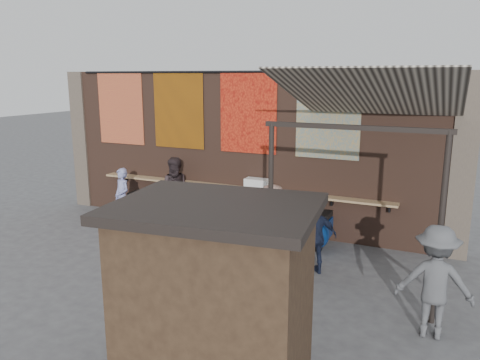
{
  "coord_description": "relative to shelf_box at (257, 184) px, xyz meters",
  "views": [
    {
      "loc": [
        4.96,
        -8.12,
        3.88
      ],
      "look_at": [
        0.67,
        1.2,
        1.59
      ],
      "focal_mm": 35.0,
      "sensor_mm": 36.0,
      "label": 1
    }
  ],
  "objects": [
    {
      "name": "awning_post_left",
      "position": [
        1.46,
        -2.9,
        0.29
      ],
      "size": [
        0.09,
        0.09,
        3.1
      ],
      "primitive_type": "cylinder",
      "color": "black",
      "rests_on": "ground"
    },
    {
      "name": "scooter_stool_2",
      "position": [
        -2.31,
        -0.34,
        -0.84
      ],
      "size": [
        0.4,
        0.88,
        0.84
      ],
      "primitive_type": null,
      "color": "#824B0B",
      "rests_on": "ground"
    },
    {
      "name": "pier_left",
      "position": [
        -5.84,
        0.4,
        0.74
      ],
      "size": [
        0.5,
        0.5,
        4.0
      ],
      "primitive_type": "cube",
      "color": "#4C4238",
      "rests_on": "ground"
    },
    {
      "name": "scooter_stool_8",
      "position": [
        1.21,
        -0.27,
        -0.84
      ],
      "size": [
        0.4,
        0.89,
        0.85
      ],
      "primitive_type": null,
      "color": "#0D5D14",
      "rests_on": "ground"
    },
    {
      "name": "stall_shelf",
      "position": [
        1.76,
        -4.92,
        -0.42
      ],
      "size": [
        1.77,
        0.3,
        0.06
      ],
      "primitive_type": "cube",
      "rotation": [
        0.0,
        0.0,
        0.11
      ],
      "color": "#473321",
      "rests_on": "market_stall"
    },
    {
      "name": "scooter_stool_1",
      "position": [
        -2.91,
        -0.32,
        -0.88
      ],
      "size": [
        0.36,
        0.8,
        0.76
      ],
      "primitive_type": null,
      "color": "#251753",
      "rests_on": "ground"
    },
    {
      "name": "diner_left",
      "position": [
        -3.47,
        -0.9,
        -0.49
      ],
      "size": [
        0.66,
        0.56,
        1.54
      ],
      "primitive_type": "imported",
      "rotation": [
        0.0,
        0.0,
        -0.41
      ],
      "color": "#878DC5",
      "rests_on": "ground"
    },
    {
      "name": "shopper_navy",
      "position": [
        2.0,
        -1.8,
        -0.5
      ],
      "size": [
        0.94,
        0.81,
        1.52
      ],
      "primitive_type": "imported",
      "rotation": [
        0.0,
        0.0,
        3.74
      ],
      "color": "#161D33",
      "rests_on": "ground"
    },
    {
      "name": "tapestry_orange",
      "position": [
        -0.34,
        0.18,
        1.74
      ],
      "size": [
        1.5,
        0.02,
        2.0
      ],
      "primitive_type": "cube",
      "color": "red",
      "rests_on": "brick_wall"
    },
    {
      "name": "scooter_stool_3",
      "position": [
        -1.7,
        -0.26,
        -0.92
      ],
      "size": [
        0.33,
        0.72,
        0.69
      ],
      "primitive_type": null,
      "color": "black",
      "rests_on": "ground"
    },
    {
      "name": "awning_ledger",
      "position": [
        2.86,
        0.19,
        2.69
      ],
      "size": [
        3.3,
        0.08,
        0.12
      ],
      "primitive_type": "cube",
      "color": "#33261C",
      "rests_on": "brick_wall"
    },
    {
      "name": "scooter_stool_0",
      "position": [
        -3.5,
        -0.32,
        -0.88
      ],
      "size": [
        0.36,
        0.81,
        0.77
      ],
      "primitive_type": null,
      "color": "navy",
      "rests_on": "ground"
    },
    {
      "name": "awning_header",
      "position": [
        2.86,
        -2.9,
        1.82
      ],
      "size": [
        3.0,
        0.08,
        0.08
      ],
      "primitive_type": "cube",
      "color": "black",
      "rests_on": "awning_post_left"
    },
    {
      "name": "stall_sign",
      "position": [
        1.76,
        -4.92,
        0.41
      ],
      "size": [
        1.2,
        0.18,
        0.5
      ],
      "primitive_type": "cube",
      "rotation": [
        0.0,
        0.0,
        0.11
      ],
      "color": "gold",
      "rests_on": "market_stall"
    },
    {
      "name": "tapestry_redgold",
      "position": [
        -4.24,
        0.18,
        1.74
      ],
      "size": [
        1.5,
        0.02,
        2.0
      ],
      "primitive_type": "cube",
      "color": "maroon",
      "rests_on": "brick_wall"
    },
    {
      "name": "awning_canvas",
      "position": [
        2.86,
        -1.4,
        2.29
      ],
      "size": [
        3.2,
        3.28,
        0.97
      ],
      "primitive_type": "cube",
      "rotation": [
        -0.28,
        0.0,
        0.0
      ],
      "color": "beige",
      "rests_on": "brick_wall"
    },
    {
      "name": "tapestry_sun",
      "position": [
        -2.34,
        0.18,
        1.74
      ],
      "size": [
        1.5,
        0.02,
        2.0
      ],
      "primitive_type": "cube",
      "color": "#CE6C0C",
      "rests_on": "brick_wall"
    },
    {
      "name": "eating_counter",
      "position": [
        -0.64,
        0.03,
        -0.16
      ],
      "size": [
        8.0,
        0.32,
        0.05
      ],
      "primitive_type": "cube",
      "color": "#9E7A51",
      "rests_on": "brick_wall"
    },
    {
      "name": "scooter_stool_4",
      "position": [
        -1.17,
        -0.29,
        -0.9
      ],
      "size": [
        0.34,
        0.76,
        0.72
      ],
      "primitive_type": null,
      "color": "#1C7053",
      "rests_on": "ground"
    },
    {
      "name": "awning_post_right",
      "position": [
        4.26,
        -2.9,
        0.29
      ],
      "size": [
        0.09,
        0.09,
        3.1
      ],
      "primitive_type": "cylinder",
      "color": "black",
      "rests_on": "ground"
    },
    {
      "name": "tapestry_multi",
      "position": [
        1.66,
        0.18,
        1.74
      ],
      "size": [
        1.5,
        0.02,
        2.0
      ],
      "primitive_type": "cube",
      "color": "teal",
      "rests_on": "brick_wall"
    },
    {
      "name": "scooter_stool_9",
      "position": [
        1.77,
        -0.35,
        -0.85
      ],
      "size": [
        0.39,
        0.86,
        0.82
      ],
      "primitive_type": null,
      "color": "navy",
      "rests_on": "ground"
    },
    {
      "name": "market_stall",
      "position": [
        1.85,
        -5.74,
        -0.11
      ],
      "size": [
        2.3,
        1.83,
        2.31
      ],
      "primitive_type": "cube",
      "rotation": [
        0.0,
        0.0,
        0.11
      ],
      "color": "black",
      "rests_on": "ground"
    },
    {
      "name": "scooter_stool_6",
      "position": [
        0.0,
        -0.28,
        -0.92
      ],
      "size": [
        0.33,
        0.72,
        0.69
      ],
      "primitive_type": null,
      "color": "#0F4B22",
      "rests_on": "ground"
    },
    {
      "name": "brick_wall",
      "position": [
        -0.64,
        0.4,
        0.74
      ],
      "size": [
        10.0,
        0.4,
        4.0
      ],
      "primitive_type": "cube",
      "color": "brown",
      "rests_on": "ground"
    },
    {
      "name": "pier_right",
      "position": [
        4.56,
        0.4,
        0.74
      ],
      "size": [
        0.5,
        0.5,
        4.0
      ],
      "primitive_type": "cube",
      "color": "#4C4238",
      "rests_on": "ground"
    },
    {
      "name": "scooter_stool_5",
      "position": [
        -0.56,
        -0.3,
        -0.9
      ],
      "size": [
        0.34,
        0.75,
        0.72
      ],
      "primitive_type": null,
      "color": "maroon",
      "rests_on": "ground"
    },
    {
      "name": "diner_right",
      "position": [
        -2.15,
        -0.3,
        -0.35
      ],
      "size": [
        1.11,
        1.03,
        1.83
      ],
      "primitive_type": "imported",
      "rotation": [
        0.0,
        0.0,
        0.5
      ],
      "color": "#2C2225",
      "rests_on": "ground"
    },
    {
      "name": "shopper_tan",
      "position": [
        1.23,
        -2.19,
        -0.34
      ],
      "size": [
        1.07,
        0.94,
        1.84
      ],
      "primitive_type": "imported",
      "rotation": [
        0.0,
        0.0,
        0.49
      ],
      "color": "#986F60",
      "rests_on": "ground"
    },
    {
      "name": "ground",
      "position": [
        -0.64,
        -2.3,
        -1.26
      ],
      "size": [
        70.0,
        70.0,
        0.0
      ],
      "primitive_type": "plane",
      "color": "#474749",
      "rests_on": "ground"
    },
    {
      "name": "hang_rail",
      "position": [
        -0.64,
        0.17,
        2.72
      ],
      "size": [
        9.5,
        0.06,
        0.06
      ],
      "primitive_type": "cylinder",
      "rotation": [
        0.0,
        1.57,
        0.0
      ],
      "color": "black",
      "rests_on": "brick_wall"
    },
    {
      "name": "scooter_stool_7",
      "position": [
        0.58,
        -0.34,
        -0.89
      ],
      "size": [
        0.35,
        0.78,
        0.74
      ],
      "primitive_type": null,
      "color": "#AF0D2C",
      "rests_on": "ground"
    },
    {
      "name": "shelf_box",
      "position": [
        0.0,
        0.0,
        0.0
      ],
      "size": [
        0.61,
        0.3,
        0.27
      ],
      "primitive_type": "cube",
      "color": "white",
      "rests_on": "eating_counter"
    },
    {
      "name": "stall_roof",
      "position": [
        1.85,
        -5.74,
        1.1
      ],
      "size": [
        2.58,
        2.09,
        0.12
      ],
      "primitive_type": "cube",
      "rotation": [
        0.0,
        0.0,
        0.11
      ],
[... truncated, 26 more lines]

